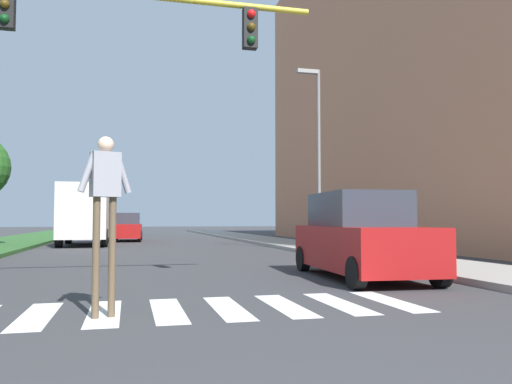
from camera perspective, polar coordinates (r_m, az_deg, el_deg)
ground_plane at (r=31.22m, az=-12.85°, el=-5.44°), size 140.00×140.00×0.00m
crosswalk at (r=7.90m, az=-9.72°, el=-12.74°), size 7.65×2.20×0.01m
median_strip at (r=29.91m, az=-26.32°, el=-5.17°), size 4.28×64.00×0.15m
apartment_block_right at (r=30.72m, az=24.12°, el=13.07°), size 12.87×36.41×19.47m
sidewalk_right at (r=30.34m, az=1.84°, el=-5.45°), size 3.00×64.00×0.15m
traffic_light_gantry at (r=10.41m, az=-26.34°, el=13.95°), size 8.14×0.30×6.00m
street_lamp_right at (r=21.84m, az=6.72°, el=5.53°), size 1.02×0.24×7.50m
pedestrian_performer at (r=7.41m, az=-16.32°, el=-0.44°), size 0.74×0.35×2.49m
suv_crossing at (r=12.17m, az=11.47°, el=-4.92°), size 2.20×4.70×1.97m
sedan_midblock at (r=33.24m, az=-14.01°, el=-3.89°), size 1.93×4.37×1.75m
sedan_distant at (r=46.58m, az=-13.97°, el=-3.66°), size 2.21×4.49×1.68m
truck_box_delivery at (r=28.28m, az=-18.29°, el=-2.31°), size 2.40×6.20×3.10m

